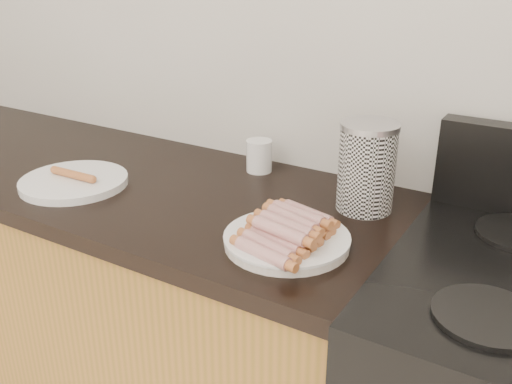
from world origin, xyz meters
The scene contains 10 objects.
wall_back centered at (0.00, 2.00, 1.30)m, with size 4.00×0.04×2.60m, color silver.
cabinet_base centered at (-0.70, 1.69, 0.43)m, with size 2.20×0.59×0.86m, color #956228.
counter_slab centered at (-0.70, 1.69, 0.88)m, with size 2.20×0.62×0.04m, color black.
burner_near_left centered at (0.61, 1.51, 0.92)m, with size 0.18×0.18×0.01m, color black.
main_plate centered at (0.20, 1.57, 0.91)m, with size 0.26×0.26×0.02m, color white.
side_plate centered at (-0.42, 1.57, 0.91)m, with size 0.27×0.27×0.02m, color white.
hotdog_pile centered at (0.20, 1.57, 0.94)m, with size 0.13×0.26×0.05m.
plain_sausages centered at (-0.42, 1.57, 0.93)m, with size 0.14×0.02×0.02m.
canister centered at (0.27, 1.83, 1.00)m, with size 0.13×0.13×0.21m.
mug centered at (-0.07, 1.91, 0.94)m, with size 0.07×0.07×0.09m, color white.
Camera 1 is at (0.69, 0.65, 1.46)m, focal length 40.00 mm.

